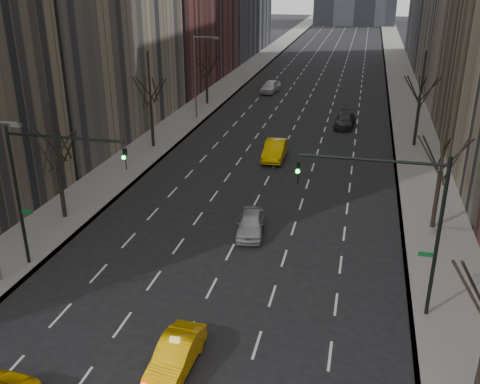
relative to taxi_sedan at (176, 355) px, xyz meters
The scene contains 15 objects.
sidewalk_left 65.44m from the taxi_sedan, 101.00° to the left, with size 4.50×320.00×0.15m, color slate.
sidewalk_right 65.35m from the taxi_sedan, 79.41° to the left, with size 4.50×320.00×0.15m, color slate.
tree_lw_b 17.57m from the taxi_sedan, 135.00° to the left, with size 3.36×3.50×7.82m.
tree_lw_c 30.96m from the taxi_sedan, 113.43° to the left, with size 3.36×3.50×8.74m.
tree_lw_d 47.92m from the taxi_sedan, 104.82° to the left, with size 3.36×3.50×7.36m.
tree_rw_b 20.28m from the taxi_sedan, 54.08° to the left, with size 3.36×3.50×7.82m.
tree_rw_c 36.36m from the taxi_sedan, 71.04° to the left, with size 3.36×3.50×8.74m.
traffic_mast_left 12.22m from the taxi_sedan, 146.29° to the left, with size 6.69×0.39×8.00m.
traffic_mast_right 11.86m from the taxi_sedan, 35.10° to the left, with size 6.69×0.39×8.00m.
streetlight_far 41.07m from the taxi_sedan, 105.76° to the left, with size 2.83×0.22×9.00m.
taxi_sedan is the anchor object (origin of this frame).
silver_sedan_ahead 12.91m from the taxi_sedan, 88.03° to the left, with size 1.67×4.14×1.41m, color #9B9EA3.
far_taxi 27.68m from the taxi_sedan, 91.08° to the left, with size 1.72×4.94×1.63m, color #E5B804.
far_suv_grey 40.08m from the taxi_sedan, 82.87° to the left, with size 1.95×4.81×1.39m, color #29292D.
far_car_white 55.30m from the taxi_sedan, 96.03° to the left, with size 1.93×4.80×1.64m, color silver.
Camera 1 is at (6.94, -11.10, 15.52)m, focal length 40.00 mm.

